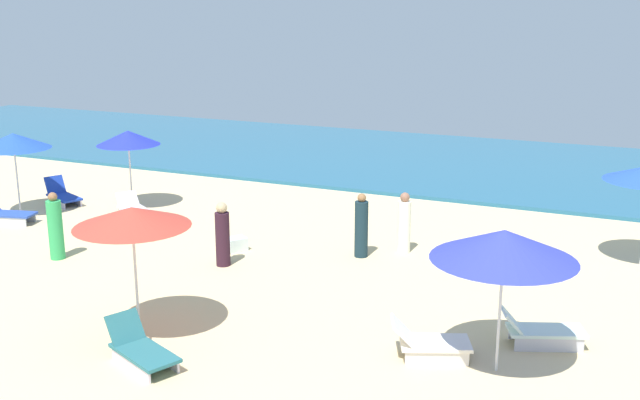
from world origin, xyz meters
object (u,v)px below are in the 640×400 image
at_px(umbrella_3, 504,245).
at_px(lounge_chair_2_0, 141,349).
at_px(umbrella_2, 132,217).
at_px(beachgoer_3, 223,236).
at_px(lounge_chair_4_1, 62,196).
at_px(beachgoer_1, 361,227).
at_px(beach_ball_2, 166,224).
at_px(umbrella_4, 13,141).
at_px(beachgoer_0, 404,224).
at_px(beachgoer_4, 55,228).
at_px(umbrella_0, 128,138).
at_px(cooler_box_0, 236,244).
at_px(lounge_chair_3_0, 540,331).
at_px(lounge_chair_0_0, 133,209).
at_px(lounge_chair_3_1, 429,343).
at_px(lounge_chair_4_0, 8,214).

bearing_deg(umbrella_3, lounge_chair_2_0, -158.18).
bearing_deg(umbrella_2, beachgoer_3, 99.40).
xyz_separation_m(lounge_chair_4_1, beachgoer_1, (10.19, -0.92, 0.48)).
relative_size(beachgoer_1, beach_ball_2, 5.47).
relative_size(beachgoer_3, beach_ball_2, 5.29).
bearing_deg(umbrella_3, umbrella_4, 164.61).
height_order(lounge_chair_4_1, beachgoer_0, beachgoer_0).
xyz_separation_m(beachgoer_3, beachgoer_4, (-3.89, -1.22, 0.04)).
distance_m(lounge_chair_2_0, beachgoer_4, 6.40).
distance_m(beachgoer_0, beach_ball_2, 6.60).
bearing_deg(umbrella_4, umbrella_3, -15.39).
bearing_deg(umbrella_4, umbrella_0, 38.18).
bearing_deg(beachgoer_0, lounge_chair_2_0, 86.38).
distance_m(lounge_chair_4_1, beach_ball_2, 4.59).
relative_size(umbrella_0, cooler_box_0, 4.82).
xyz_separation_m(beachgoer_3, beach_ball_2, (-2.99, 1.92, -0.57)).
height_order(lounge_chair_3_0, umbrella_4, umbrella_4).
distance_m(beachgoer_0, beachgoer_4, 8.39).
distance_m(umbrella_4, lounge_chair_4_1, 2.42).
bearing_deg(cooler_box_0, lounge_chair_0_0, 103.53).
bearing_deg(umbrella_3, beach_ball_2, 155.22).
xyz_separation_m(beachgoer_0, beach_ball_2, (-6.54, -0.74, -0.57)).
bearing_deg(lounge_chair_3_1, beachgoer_3, 42.25).
bearing_deg(umbrella_0, lounge_chair_4_0, -127.07).
xyz_separation_m(beachgoer_3, cooler_box_0, (-0.30, 1.09, -0.56)).
height_order(cooler_box_0, beach_ball_2, cooler_box_0).
relative_size(lounge_chair_0_0, beachgoer_1, 0.94).
bearing_deg(umbrella_2, cooler_box_0, 100.67).
bearing_deg(beachgoer_3, lounge_chair_2_0, 69.45).
height_order(lounge_chair_3_0, cooler_box_0, lounge_chair_3_0).
distance_m(lounge_chair_2_0, beachgoer_1, 6.93).
xyz_separation_m(lounge_chair_0_0, cooler_box_0, (4.25, -1.43, -0.08)).
bearing_deg(beachgoer_4, lounge_chair_4_0, 17.55).
relative_size(lounge_chair_2_0, cooler_box_0, 3.31).
height_order(lounge_chair_2_0, beachgoer_1, beachgoer_1).
xyz_separation_m(lounge_chair_3_0, lounge_chair_4_0, (-14.75, 1.92, -0.02)).
bearing_deg(lounge_chair_3_1, lounge_chair_4_0, 53.33).
height_order(umbrella_2, lounge_chair_3_1, umbrella_2).
relative_size(lounge_chair_2_0, lounge_chair_4_1, 1.04).
relative_size(beachgoer_4, cooler_box_0, 3.37).
height_order(lounge_chair_3_0, beachgoer_0, beachgoer_0).
relative_size(lounge_chair_0_0, cooler_box_0, 3.05).
bearing_deg(lounge_chair_3_1, beachgoer_0, -0.62).
relative_size(umbrella_2, umbrella_4, 1.03).
height_order(lounge_chair_3_1, cooler_box_0, lounge_chair_3_1).
bearing_deg(umbrella_4, beachgoer_4, -34.11).
xyz_separation_m(lounge_chair_2_0, beachgoer_1, (1.36, 6.78, 0.48)).
xyz_separation_m(umbrella_2, umbrella_3, (6.22, 1.38, -0.09)).
height_order(lounge_chair_3_1, lounge_chair_4_1, lounge_chair_4_1).
bearing_deg(cooler_box_0, beachgoer_4, 154.97).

